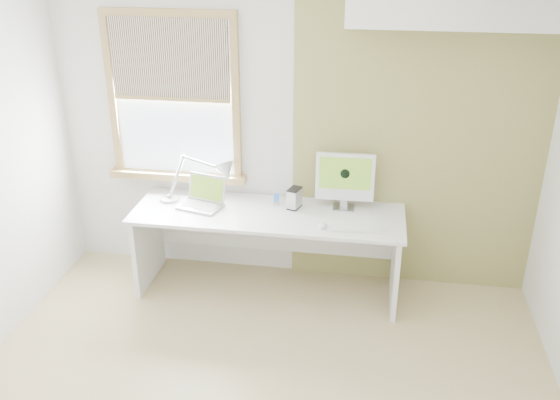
% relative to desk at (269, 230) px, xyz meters
% --- Properties ---
extents(room, '(4.04, 3.54, 2.64)m').
position_rel_desk_xyz_m(room, '(0.15, -1.44, 0.77)').
color(room, tan).
rests_on(room, ground).
extents(accent_wall, '(2.00, 0.02, 2.60)m').
position_rel_desk_xyz_m(accent_wall, '(1.15, 0.30, 0.77)').
color(accent_wall, '#9C9E50').
rests_on(accent_wall, room).
extents(window, '(1.20, 0.14, 1.42)m').
position_rel_desk_xyz_m(window, '(-0.85, 0.27, 1.01)').
color(window, '#A38045').
rests_on(window, room).
extents(desk, '(2.20, 0.70, 0.73)m').
position_rel_desk_xyz_m(desk, '(0.00, 0.00, 0.00)').
color(desk, white).
rests_on(desk, room).
extents(desk_lamp, '(0.72, 0.38, 0.40)m').
position_rel_desk_xyz_m(desk_lamp, '(-0.48, 0.15, 0.40)').
color(desk_lamp, '#B2B5B7').
rests_on(desk_lamp, desk).
extents(laptop, '(0.40, 0.35, 0.24)m').
position_rel_desk_xyz_m(laptop, '(-0.55, -0.01, 0.25)').
color(laptop, '#B2B5B7').
rests_on(laptop, desk).
extents(phone_dock, '(0.07, 0.07, 0.12)m').
position_rel_desk_xyz_m(phone_dock, '(0.05, 0.10, 0.23)').
color(phone_dock, '#B2B5B7').
rests_on(phone_dock, desk).
extents(external_drive, '(0.12, 0.15, 0.17)m').
position_rel_desk_xyz_m(external_drive, '(0.20, 0.06, 0.28)').
color(external_drive, '#B2B5B7').
rests_on(external_drive, desk).
extents(imac, '(0.48, 0.16, 0.46)m').
position_rel_desk_xyz_m(imac, '(0.60, 0.13, 0.46)').
color(imac, '#B2B5B7').
rests_on(imac, desk).
extents(keyboard, '(0.41, 0.15, 0.02)m').
position_rel_desk_xyz_m(keyboard, '(0.73, -0.25, 0.20)').
color(keyboard, white).
rests_on(keyboard, desk).
extents(mouse, '(0.07, 0.11, 0.03)m').
position_rel_desk_xyz_m(mouse, '(0.46, -0.25, 0.21)').
color(mouse, white).
rests_on(mouse, desk).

